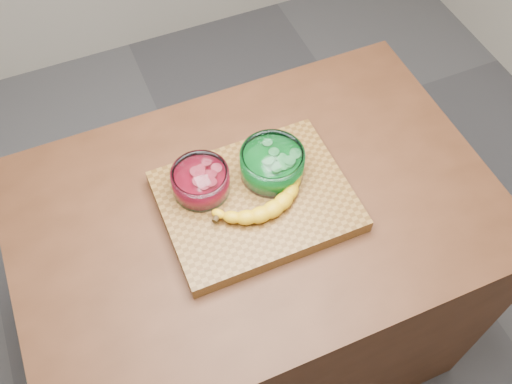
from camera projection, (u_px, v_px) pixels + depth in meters
name	position (u px, v px, depth m)	size (l,w,h in m)	color
ground	(256.00, 335.00, 2.15)	(3.50, 3.50, 0.00)	#535358
counter	(256.00, 284.00, 1.78)	(1.20, 0.80, 0.90)	#4E2A17
cutting_board	(256.00, 201.00, 1.39)	(0.45, 0.35, 0.04)	brown
bowl_red	(201.00, 181.00, 1.36)	(0.14, 0.14, 0.07)	white
bowl_green	(272.00, 164.00, 1.39)	(0.16, 0.16, 0.07)	white
banana	(261.00, 198.00, 1.35)	(0.28, 0.15, 0.04)	gold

